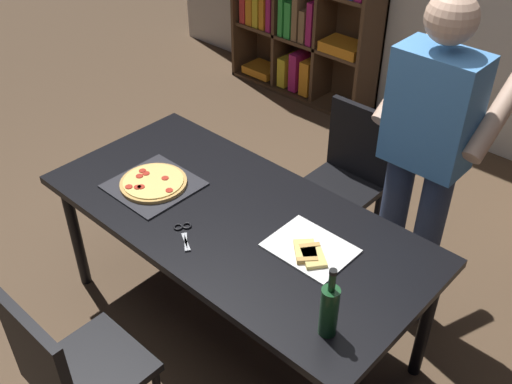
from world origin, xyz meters
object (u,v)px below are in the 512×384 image
object	(u,v)px
chair_far_side	(347,172)
chair_near_camera	(71,370)
pepperoni_pizza_on_tray	(154,184)
wine_bottle	(329,310)
dining_table	(235,226)
person_serving_pizza	(426,152)
kitchen_scissors	(184,232)

from	to	relation	value
chair_far_side	chair_near_camera	bearing A→B (deg)	-90.00
pepperoni_pizza_on_tray	wine_bottle	size ratio (longest dim) A/B	1.24
dining_table	person_serving_pizza	xyz separation A→B (m)	(0.55, 0.72, 0.32)
dining_table	chair_far_side	distance (m)	0.95
person_serving_pizza	chair_near_camera	bearing A→B (deg)	-108.37
chair_far_side	person_serving_pizza	world-z (taller)	person_serving_pizza
chair_far_side	pepperoni_pizza_on_tray	distance (m)	1.17
wine_bottle	person_serving_pizza	bearing A→B (deg)	101.00
pepperoni_pizza_on_tray	person_serving_pizza	bearing A→B (deg)	39.51
chair_far_side	dining_table	bearing A→B (deg)	-90.00
pepperoni_pizza_on_tray	kitchen_scissors	world-z (taller)	pepperoni_pizza_on_tray
dining_table	chair_far_side	world-z (taller)	chair_far_side
chair_far_side	kitchen_scissors	size ratio (longest dim) A/B	4.76
person_serving_pizza	kitchen_scissors	world-z (taller)	person_serving_pizza
person_serving_pizza	wine_bottle	world-z (taller)	person_serving_pizza
person_serving_pizza	kitchen_scissors	bearing A→B (deg)	-122.93
dining_table	pepperoni_pizza_on_tray	size ratio (longest dim) A/B	4.82
dining_table	pepperoni_pizza_on_tray	distance (m)	0.47
chair_near_camera	chair_far_side	xyz separation A→B (m)	(0.00, 1.88, 0.00)
kitchen_scissors	dining_table	bearing A→B (deg)	72.99
wine_bottle	chair_far_side	bearing A→B (deg)	121.65
pepperoni_pizza_on_tray	kitchen_scissors	bearing A→B (deg)	-20.10
chair_far_side	person_serving_pizza	distance (m)	0.77
chair_near_camera	pepperoni_pizza_on_tray	world-z (taller)	chair_near_camera
chair_far_side	kitchen_scissors	world-z (taller)	chair_far_side
pepperoni_pizza_on_tray	wine_bottle	bearing A→B (deg)	-7.36
dining_table	pepperoni_pizza_on_tray	bearing A→B (deg)	-166.43
dining_table	person_serving_pizza	distance (m)	0.96
chair_near_camera	person_serving_pizza	bearing A→B (deg)	71.63
person_serving_pizza	pepperoni_pizza_on_tray	distance (m)	1.32
kitchen_scissors	pepperoni_pizza_on_tray	bearing A→B (deg)	159.90
dining_table	kitchen_scissors	distance (m)	0.27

